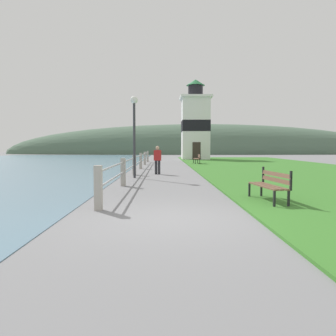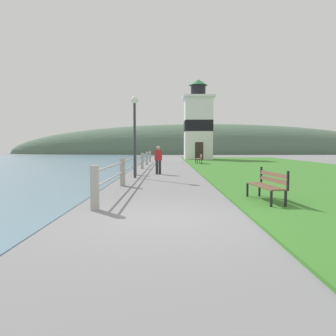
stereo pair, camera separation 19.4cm
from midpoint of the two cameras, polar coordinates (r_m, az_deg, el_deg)
ground_plane at (r=7.02m, az=-0.40°, el=-8.92°), size 160.00×160.00×0.00m
grass_verge at (r=23.12m, az=19.11°, el=-0.15°), size 12.00×44.53×0.06m
seawall_railing at (r=20.05m, az=-5.54°, el=1.18°), size 0.18×24.42×1.09m
park_bench_near at (r=9.30m, az=16.86°, el=-2.59°), size 0.66×1.76×0.94m
park_bench_midway at (r=28.19m, az=4.97°, el=1.75°), size 0.48×1.64×0.94m
lighthouse at (r=38.25m, az=4.63°, el=7.54°), size 3.56×3.56×9.19m
person_strolling at (r=18.02m, az=-2.15°, el=1.58°), size 0.41×0.28×1.56m
lamp_post at (r=16.09m, az=-6.25°, el=8.04°), size 0.36×0.36×3.96m
distant_hillside at (r=67.04m, az=6.14°, el=2.48°), size 80.00×16.00×12.00m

